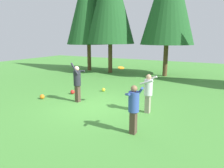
% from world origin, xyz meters
% --- Properties ---
extents(ground_plane, '(40.00, 40.00, 0.00)m').
position_xyz_m(ground_plane, '(0.00, 0.00, 0.00)').
color(ground_plane, '#478C38').
extents(person_thrower, '(0.61, 0.54, 1.90)m').
position_xyz_m(person_thrower, '(-0.99, 0.16, 1.03)').
color(person_thrower, '#4C382D').
rests_on(person_thrower, ground_plane).
extents(person_catcher, '(0.59, 0.53, 1.60)m').
position_xyz_m(person_catcher, '(2.44, 0.33, 0.95)').
color(person_catcher, gray).
rests_on(person_catcher, ground_plane).
extents(person_bystander, '(0.70, 0.71, 1.59)m').
position_xyz_m(person_bystander, '(2.67, -1.73, 0.94)').
color(person_bystander, '#4C382D').
rests_on(person_bystander, ground_plane).
extents(frisbee, '(0.38, 0.38, 0.07)m').
position_xyz_m(frisbee, '(1.16, 0.45, 1.76)').
color(frisbee, orange).
extents(ball_yellow, '(0.20, 0.20, 0.20)m').
position_xyz_m(ball_yellow, '(-0.91, 2.44, 0.10)').
color(ball_yellow, yellow).
rests_on(ball_yellow, ground_plane).
extents(ball_red, '(0.23, 0.23, 0.23)m').
position_xyz_m(ball_red, '(-2.11, 1.14, 0.12)').
color(ball_red, red).
rests_on(ball_red, ground_plane).
extents(ball_orange, '(0.24, 0.24, 0.24)m').
position_xyz_m(ball_orange, '(-2.86, -0.32, 0.12)').
color(ball_orange, orange).
rests_on(ball_orange, ground_plane).
extents(tree_far_left, '(3.95, 3.95, 9.43)m').
position_xyz_m(tree_far_left, '(-6.10, 8.62, 5.90)').
color(tree_far_left, brown).
rests_on(tree_far_left, ground_plane).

